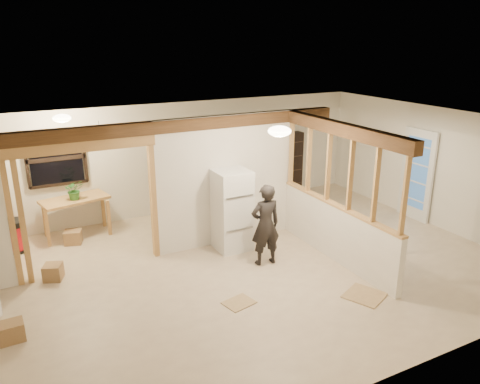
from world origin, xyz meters
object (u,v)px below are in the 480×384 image
woman (265,225)px  bookshelf (287,165)px  refrigerator (232,210)px  shop_vac (14,236)px  work_table (77,217)px

woman → bookshelf: (2.40, 3.05, 0.07)m
refrigerator → woman: (0.23, -0.84, -0.03)m
refrigerator → bookshelf: bearing=40.1°
woman → shop_vac: woman is taller
refrigerator → shop_vac: bearing=154.7°
shop_vac → bookshelf: 6.37m
bookshelf → shop_vac: bearing=-175.8°
work_table → shop_vac: (-1.18, -0.22, -0.09)m
shop_vac → refrigerator: bearing=-25.3°
work_table → shop_vac: bearing=178.8°
woman → bookshelf: bookshelf is taller
shop_vac → bookshelf: (6.33, 0.46, 0.49)m
shop_vac → bookshelf: bookshelf is taller
bookshelf → woman: bearing=-128.1°
work_table → shop_vac: 1.20m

